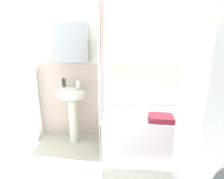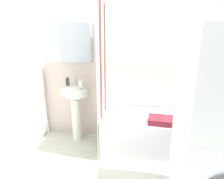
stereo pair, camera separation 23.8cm
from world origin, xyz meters
name	(u,v)px [view 1 (the left image)]	position (x,y,z in m)	size (l,w,h in m)	color
wall_back_tiled	(133,67)	(-0.06, 1.26, 1.14)	(3.60, 0.18, 2.40)	white
sink	(73,103)	(-0.96, 1.03, 0.64)	(0.44, 0.34, 0.87)	white
faucet	(73,82)	(-0.96, 1.11, 0.93)	(0.03, 0.12, 0.12)	silver
soap_dispenser	(64,83)	(-1.09, 1.08, 0.93)	(0.06, 0.06, 0.14)	#2A2C29
toothbrush_cup	(78,84)	(-0.85, 1.01, 0.92)	(0.07, 0.07, 0.11)	white
bathtub	(154,132)	(0.24, 0.86, 0.27)	(1.45, 0.71, 0.53)	white
shower_curtain	(102,82)	(-0.50, 0.86, 1.00)	(0.01, 0.71, 2.00)	silver
body_wash_bottle	(194,103)	(0.87, 1.13, 0.62)	(0.07, 0.07, 0.19)	#C34E6F
shampoo_bottle	(186,101)	(0.75, 1.16, 0.63)	(0.06, 0.06, 0.21)	#202F35
towel_folded	(161,118)	(0.27, 0.67, 0.57)	(0.31, 0.25, 0.07)	maroon
washer_dryer_stack	(221,123)	(0.65, 0.01, 0.82)	(0.61, 0.61, 1.65)	white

